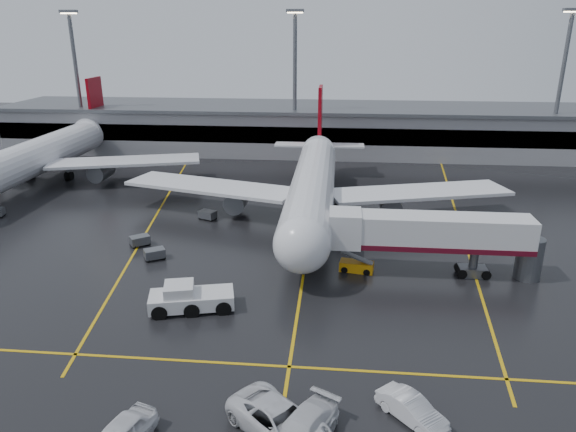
# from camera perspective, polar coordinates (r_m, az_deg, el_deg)

# --- Properties ---
(ground) EXTENTS (220.00, 220.00, 0.00)m
(ground) POSITION_cam_1_polar(r_m,az_deg,el_deg) (57.19, 2.19, -3.18)
(ground) COLOR black
(ground) RESTS_ON ground
(apron_line_centre) EXTENTS (0.25, 90.00, 0.02)m
(apron_line_centre) POSITION_cam_1_polar(r_m,az_deg,el_deg) (57.19, 2.19, -3.17)
(apron_line_centre) COLOR gold
(apron_line_centre) RESTS_ON ground
(apron_line_stop) EXTENTS (60.00, 0.25, 0.02)m
(apron_line_stop) POSITION_cam_1_polar(r_m,az_deg,el_deg) (37.90, 0.14, -16.05)
(apron_line_stop) COLOR gold
(apron_line_stop) RESTS_ON ground
(apron_line_left) EXTENTS (9.99, 69.35, 0.02)m
(apron_line_left) POSITION_cam_1_polar(r_m,az_deg,el_deg) (70.27, -13.81, 0.66)
(apron_line_left) COLOR gold
(apron_line_left) RESTS_ON ground
(apron_line_right) EXTENTS (7.57, 69.64, 0.02)m
(apron_line_right) POSITION_cam_1_polar(r_m,az_deg,el_deg) (68.16, 17.99, -0.34)
(apron_line_right) COLOR gold
(apron_line_right) RESTS_ON ground
(terminal) EXTENTS (122.00, 19.00, 8.60)m
(terminal) POSITION_cam_1_polar(r_m,az_deg,el_deg) (102.21, 3.84, 9.49)
(terminal) COLOR gray
(terminal) RESTS_ON ground
(light_mast_left) EXTENTS (3.00, 1.20, 25.45)m
(light_mast_left) POSITION_cam_1_polar(r_m,az_deg,el_deg) (106.36, -21.98, 14.08)
(light_mast_left) COLOR #595B60
(light_mast_left) RESTS_ON ground
(light_mast_mid) EXTENTS (3.00, 1.20, 25.45)m
(light_mast_mid) POSITION_cam_1_polar(r_m,az_deg,el_deg) (95.32, 0.75, 14.96)
(light_mast_mid) COLOR #595B60
(light_mast_mid) RESTS_ON ground
(light_mast_right) EXTENTS (3.00, 1.20, 25.45)m
(light_mast_right) POSITION_cam_1_polar(r_m,az_deg,el_deg) (102.00, 27.59, 13.13)
(light_mast_right) COLOR #595B60
(light_mast_right) RESTS_ON ground
(main_airliner) EXTENTS (48.80, 45.60, 14.10)m
(main_airliner) POSITION_cam_1_polar(r_m,az_deg,el_deg) (64.95, 2.75, 3.55)
(main_airliner) COLOR silver
(main_airliner) RESTS_ON ground
(second_airliner) EXTENTS (48.80, 45.60, 14.10)m
(second_airliner) POSITION_cam_1_polar(r_m,az_deg,el_deg) (88.68, -25.21, 6.05)
(second_airliner) COLOR silver
(second_airliner) RESTS_ON ground
(jet_bridge) EXTENTS (19.90, 3.40, 6.05)m
(jet_bridge) POSITION_cam_1_polar(r_m,az_deg,el_deg) (50.89, 15.31, -2.07)
(jet_bridge) COLOR silver
(jet_bridge) RESTS_ON ground
(pushback_tractor) EXTENTS (7.38, 4.40, 2.47)m
(pushback_tractor) POSITION_cam_1_polar(r_m,az_deg,el_deg) (44.92, -10.67, -8.82)
(pushback_tractor) COLOR silver
(pushback_tractor) RESTS_ON ground
(belt_loader) EXTENTS (3.40, 1.97, 2.04)m
(belt_loader) POSITION_cam_1_polar(r_m,az_deg,el_deg) (51.42, 7.46, -5.43)
(belt_loader) COLOR orange
(belt_loader) RESTS_ON ground
(service_van_a) EXTENTS (7.33, 6.93, 1.92)m
(service_van_a) POSITION_cam_1_polar(r_m,az_deg,el_deg) (32.20, -0.84, -21.40)
(service_van_a) COLOR silver
(service_van_a) RESTS_ON ground
(service_van_b) EXTENTS (4.88, 6.27, 1.70)m
(service_van_b) POSITION_cam_1_polar(r_m,az_deg,el_deg) (31.82, 1.43, -22.29)
(service_van_b) COLOR silver
(service_van_b) RESTS_ON ground
(service_van_c) EXTENTS (4.29, 4.48, 1.52)m
(service_van_c) POSITION_cam_1_polar(r_m,az_deg,el_deg) (34.10, 13.28, -19.74)
(service_van_c) COLOR silver
(service_van_c) RESTS_ON ground
(baggage_cart_a) EXTENTS (2.38, 2.14, 1.12)m
(baggage_cart_a) POSITION_cam_1_polar(r_m,az_deg,el_deg) (55.19, -14.29, -3.97)
(baggage_cart_a) COLOR #595B60
(baggage_cart_a) RESTS_ON ground
(baggage_cart_b) EXTENTS (2.38, 2.25, 1.12)m
(baggage_cart_b) POSITION_cam_1_polar(r_m,az_deg,el_deg) (59.02, -15.79, -2.54)
(baggage_cart_b) COLOR #595B60
(baggage_cart_b) RESTS_ON ground
(baggage_cart_c) EXTENTS (2.35, 2.00, 1.12)m
(baggage_cart_c) POSITION_cam_1_polar(r_m,az_deg,el_deg) (65.40, -8.72, 0.16)
(baggage_cart_c) COLOR #595B60
(baggage_cart_c) RESTS_ON ground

